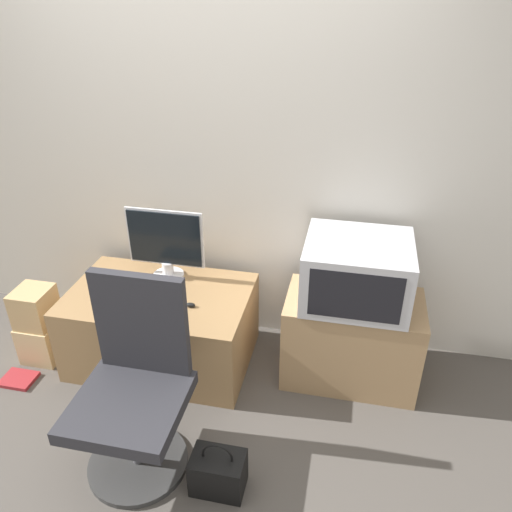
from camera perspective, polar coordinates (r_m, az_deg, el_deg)
name	(u,v)px	position (r m, az deg, el deg)	size (l,w,h in m)	color
ground_plane	(149,475)	(2.78, -12.18, -23.26)	(12.00, 12.00, 0.00)	#4C4742
wall_back	(212,144)	(3.07, -5.04, 12.62)	(4.40, 0.05, 2.60)	beige
desk	(162,326)	(3.23, -10.70, -7.89)	(1.10, 0.71, 0.50)	#937047
side_stand	(351,339)	(3.09, 10.80, -9.32)	(0.79, 0.45, 0.55)	#A37F56
main_monitor	(165,244)	(3.13, -10.30, 1.39)	(0.49, 0.20, 0.46)	silver
keyboard	(151,304)	(2.99, -11.95, -5.35)	(0.32, 0.13, 0.01)	#2D2D2D
mouse	(190,305)	(2.93, -7.52, -5.57)	(0.06, 0.03, 0.03)	black
crt_tv	(357,272)	(2.85, 11.44, -1.76)	(0.59, 0.53, 0.36)	#B7B7BC
office_chair	(135,391)	(2.56, -13.68, -14.81)	(0.52, 0.52, 1.00)	#333333
cardboard_box_lower	(43,339)	(3.54, -23.15, -8.75)	(0.23, 0.25, 0.26)	#D1B27F
cardboard_box_upper	(35,307)	(3.40, -23.98, -5.35)	(0.21, 0.23, 0.25)	tan
handbag	(218,472)	(2.61, -4.35, -23.41)	(0.26, 0.17, 0.30)	black
book	(19,379)	(3.48, -25.48, -12.60)	(0.20, 0.16, 0.02)	maroon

